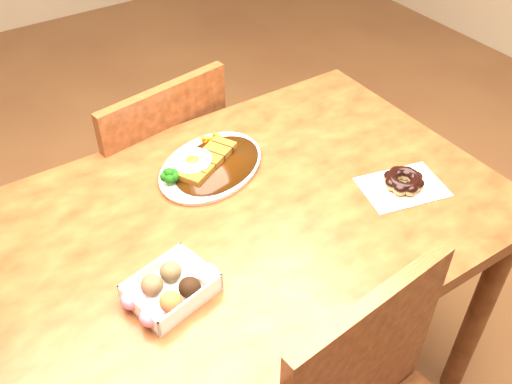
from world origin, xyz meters
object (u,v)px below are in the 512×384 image
pon_de_ring (404,181)px  donut_box (170,289)px  table (246,242)px  katsu_curry_plate (209,165)px  chair_far (152,180)px

pon_de_ring → donut_box: bearing=179.0°
table → donut_box: size_ratio=6.14×
table → katsu_curry_plate: (0.01, 0.18, 0.11)m
table → chair_far: chair_far is taller
table → chair_far: bearing=91.5°
chair_far → donut_box: (-0.24, -0.66, 0.29)m
table → donut_box: 0.31m
chair_far → pon_de_ring: (0.38, -0.67, 0.29)m
katsu_curry_plate → pon_de_ring: size_ratio=1.61×
table → katsu_curry_plate: size_ratio=3.34×
chair_far → katsu_curry_plate: 0.46m
table → donut_box: donut_box is taller
table → pon_de_ring: pon_de_ring is taller
table → donut_box: (-0.25, -0.12, 0.12)m
table → katsu_curry_plate: bearing=87.4°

